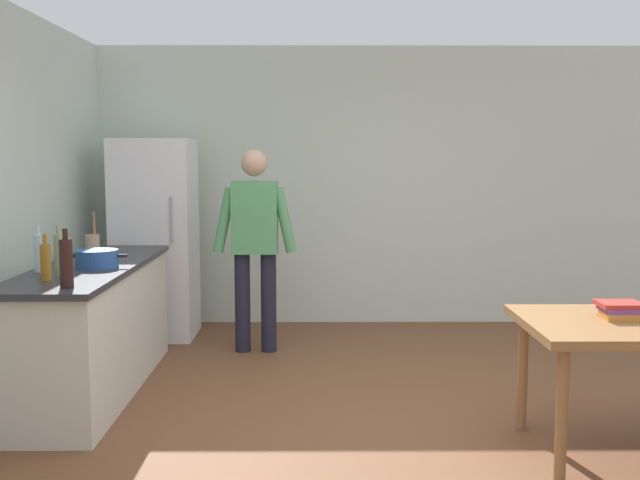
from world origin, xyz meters
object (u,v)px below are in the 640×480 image
bottle_water_clear (39,253)px  book_stack (622,310)px  utensil_jar (93,243)px  bottle_wine_dark (66,262)px  cooking_pot (97,259)px  bottle_vinegar_tall (59,254)px  bottle_oil_amber (46,261)px  refrigerator (156,239)px  person (255,237)px

bottle_water_clear → book_stack: bottle_water_clear is taller
utensil_jar → bottle_wine_dark: bearing=-78.4°
utensil_jar → bottle_wine_dark: (0.31, -1.52, 0.07)m
bottle_wine_dark → cooking_pot: bearing=93.9°
bottle_vinegar_tall → bottle_oil_amber: bearing=-94.2°
bottle_water_clear → cooking_pot: bearing=30.2°
utensil_jar → bottle_vinegar_tall: size_ratio=1.00×
refrigerator → bottle_wine_dark: 2.50m
cooking_pot → bottle_water_clear: size_ratio=1.33×
utensil_jar → bottle_vinegar_tall: 1.09m
bottle_oil_amber → bottle_wine_dark: 0.33m
bottle_wine_dark → bottle_oil_amber: bearing=130.1°
refrigerator → bottle_water_clear: size_ratio=6.00×
cooking_pot → bottle_wine_dark: bearing=-86.1°
refrigerator → book_stack: 4.12m
refrigerator → utensil_jar: 1.02m
person → cooking_pot: 1.52m
bottle_wine_dark → book_stack: (3.11, -0.15, -0.25)m
refrigerator → person: size_ratio=1.06×
bottle_water_clear → bottle_wine_dark: size_ratio=0.88×
cooking_pot → bottle_wine_dark: (0.05, -0.76, 0.09)m
cooking_pot → utensil_jar: size_ratio=1.25×
cooking_pot → book_stack: size_ratio=1.66×
refrigerator → bottle_vinegar_tall: (-0.16, -2.06, 0.14)m
cooking_pot → utensil_jar: (-0.26, 0.75, 0.02)m
person → bottle_water_clear: bearing=-133.2°
utensil_jar → bottle_oil_amber: size_ratio=1.14×
person → book_stack: person is taller
cooking_pot → bottle_vinegar_tall: size_ratio=1.25×
bottle_oil_amber → bottle_wine_dark: bearing=-49.9°
bottle_water_clear → bottle_vinegar_tall: bearing=-38.3°
bottle_oil_amber → book_stack: size_ratio=1.17×
utensil_jar → bottle_wine_dark: size_ratio=0.94×
cooking_pot → book_stack: 3.30m
refrigerator → bottle_water_clear: refrigerator is taller
utensil_jar → book_stack: (3.43, -1.67, -0.18)m
utensil_jar → bottle_vinegar_tall: bearing=-83.9°
person → cooking_pot: bearing=-129.2°
utensil_jar → bottle_wine_dark: 1.55m
person → bottle_vinegar_tall: 1.87m
person → cooking_pot: person is taller
refrigerator → cooking_pot: 1.73m
cooking_pot → bottle_oil_amber: size_ratio=1.43×
bottle_water_clear → bottle_oil_amber: bearing=-63.7°
cooking_pot → utensil_jar: utensil_jar is taller
refrigerator → bottle_vinegar_tall: refrigerator is taller
person → bottle_water_clear: person is taller
person → book_stack: size_ratio=7.07×
refrigerator → bottle_water_clear: (-0.33, -1.92, 0.13)m
cooking_pot → refrigerator: bearing=89.5°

